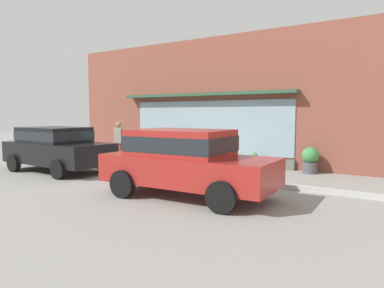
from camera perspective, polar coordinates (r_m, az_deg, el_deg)
name	(u,v)px	position (r m, az deg, el deg)	size (l,w,h in m)	color
ground_plane	(159,172)	(12.23, -5.43, -4.58)	(60.00, 60.00, 0.00)	gray
curb_strip	(155,171)	(12.06, -6.03, -4.42)	(14.00, 0.24, 0.12)	#B2B2AD
storefront	(206,102)	(14.69, 2.31, 6.77)	(14.00, 0.81, 5.09)	brown
fire_hydrant	(135,154)	(14.23, -9.18, -1.60)	(0.41, 0.38, 0.84)	#B2B2B7
pedestrian_with_handbag	(119,139)	(14.48, -11.72, 0.74)	(0.65, 0.26, 1.69)	#8E333D
parked_car_red	(185,159)	(8.51, -1.13, -2.43)	(4.32, 2.09, 1.64)	maroon
parked_car_black	(57,146)	(13.13, -21.12, -0.36)	(4.06, 2.03, 1.55)	black
potted_plant_near_hydrant	(157,151)	(15.82, -5.77, -1.13)	(0.44, 0.44, 0.65)	#9E6042
potted_plant_corner_tall	(177,147)	(15.09, -2.41, -0.55)	(0.50, 0.50, 1.19)	#33473D
potted_plant_window_right	(254,160)	(13.12, 10.06, -2.59)	(0.28, 0.28, 0.60)	#4C4C51
potted_plant_window_center	(193,154)	(14.63, 0.14, -1.71)	(0.40, 0.40, 0.64)	#B7B2A3
potted_plant_doorstep	(310,160)	(12.52, 18.67, -2.41)	(0.57, 0.57, 0.90)	#4C4C51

